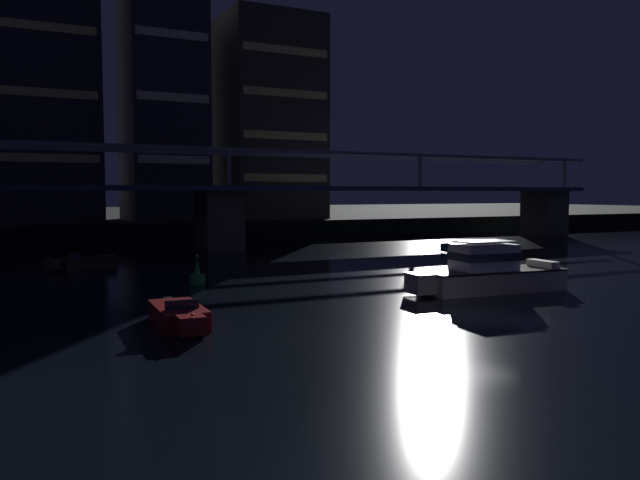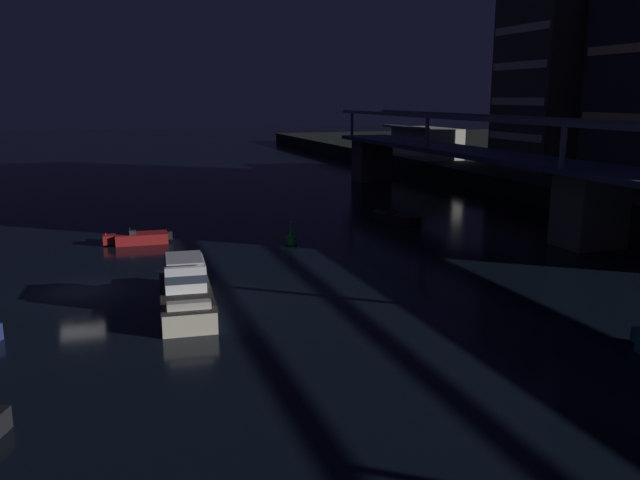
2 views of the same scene
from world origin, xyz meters
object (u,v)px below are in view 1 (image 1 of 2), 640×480
at_px(speedboat_near_right, 469,247).
at_px(river_bridge, 219,202).
at_px(tower_west_tall, 33,65).
at_px(speedboat_near_center, 83,263).
at_px(speedboat_mid_left, 179,316).
at_px(channel_buoy, 197,276).
at_px(tower_east_tall, 266,119).
at_px(tower_central, 162,72).
at_px(cabin_cruiser_near_left, 488,272).

bearing_deg(speedboat_near_right, river_bridge, 148.40).
distance_m(tower_west_tall, speedboat_near_right, 51.14).
bearing_deg(speedboat_near_center, speedboat_mid_left, -87.08).
bearing_deg(channel_buoy, tower_west_tall, 98.62).
height_order(tower_west_tall, tower_east_tall, tower_west_tall).
bearing_deg(river_bridge, speedboat_near_right, -31.60).
bearing_deg(speedboat_near_right, speedboat_near_center, 175.93).
relative_size(speedboat_near_right, speedboat_mid_left, 1.00).
relative_size(river_bridge, speedboat_mid_left, 16.97).
bearing_deg(tower_central, channel_buoy, -100.43).
bearing_deg(speedboat_near_right, speedboat_mid_left, -147.49).
bearing_deg(speedboat_mid_left, speedboat_near_right, 32.51).
distance_m(tower_west_tall, tower_east_tall, 26.97).
xyz_separation_m(tower_central, speedboat_near_right, (20.49, -30.14, -18.93)).
bearing_deg(channel_buoy, speedboat_near_right, 18.02).
xyz_separation_m(river_bridge, channel_buoy, (-8.11, -21.06, -3.99)).
height_order(tower_east_tall, channel_buoy, tower_east_tall).
bearing_deg(tower_central, speedboat_near_right, -55.79).
bearing_deg(tower_central, tower_west_tall, 167.91).
height_order(tower_central, speedboat_mid_left, tower_central).
relative_size(tower_west_tall, speedboat_mid_left, 6.66).
xyz_separation_m(tower_west_tall, speedboat_near_right, (34.07, -33.05, -19.02)).
bearing_deg(cabin_cruiser_near_left, tower_west_tall, 110.81).
bearing_deg(tower_west_tall, speedboat_near_center, -87.56).
height_order(tower_east_tall, speedboat_mid_left, tower_east_tall).
bearing_deg(speedboat_mid_left, tower_west_tall, 92.65).
bearing_deg(river_bridge, tower_west_tall, 124.60).
xyz_separation_m(tower_central, speedboat_near_center, (-12.27, -27.81, -18.93)).
distance_m(tower_central, speedboat_near_right, 41.07).
distance_m(tower_central, tower_east_tall, 13.60).
height_order(cabin_cruiser_near_left, speedboat_mid_left, cabin_cruiser_near_left).
xyz_separation_m(river_bridge, cabin_cruiser_near_left, (5.22, -30.85, -3.42)).
relative_size(tower_central, cabin_cruiser_near_left, 3.73).
bearing_deg(speedboat_near_center, river_bridge, 36.41).
xyz_separation_m(tower_west_tall, tower_east_tall, (26.31, -3.44, -4.85)).
xyz_separation_m(speedboat_near_center, speedboat_near_right, (32.76, -2.33, 0.00)).
distance_m(speedboat_near_right, channel_buoy, 29.13).
distance_m(speedboat_near_center, channel_buoy, 12.42).
relative_size(river_bridge, tower_west_tall, 2.55).
height_order(tower_central, tower_east_tall, tower_central).
bearing_deg(tower_west_tall, speedboat_mid_left, -87.35).
relative_size(tower_west_tall, cabin_cruiser_near_left, 3.75).
bearing_deg(speedboat_near_center, cabin_cruiser_near_left, -48.96).
bearing_deg(tower_east_tall, speedboat_mid_left, -115.61).
height_order(speedboat_near_center, speedboat_near_right, same).
bearing_deg(river_bridge, speedboat_near_center, -143.59).
height_order(tower_west_tall, tower_central, tower_west_tall).
bearing_deg(speedboat_mid_left, channel_buoy, 70.61).
xyz_separation_m(river_bridge, speedboat_near_right, (19.59, -12.05, -4.05)).
relative_size(tower_central, speedboat_near_center, 6.89).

